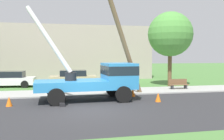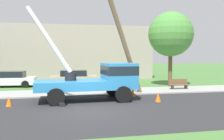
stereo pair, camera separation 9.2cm
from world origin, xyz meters
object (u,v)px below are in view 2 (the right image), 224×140
at_px(utility_truck, 99,78).
at_px(traffic_cone_ahead, 158,97).
at_px(traffic_cone_behind, 9,101).
at_px(park_bench, 179,84).
at_px(parked_sedan_white, 10,79).
at_px(leaning_utility_pole, 121,35).
at_px(parked_sedan_tan, 74,78).
at_px(traffic_cone_curbside, 133,92).
at_px(roadside_tree_near, 171,34).

bearing_deg(utility_truck, traffic_cone_ahead, -20.91).
bearing_deg(traffic_cone_behind, park_bench, 18.83).
distance_m(utility_truck, parked_sedan_white, 10.80).
relative_size(leaning_utility_pole, parked_sedan_tan, 1.88).
bearing_deg(traffic_cone_ahead, park_bench, 51.37).
bearing_deg(traffic_cone_curbside, parked_sedan_tan, 115.27).
bearing_deg(utility_truck, leaning_utility_pole, 38.54).
distance_m(traffic_cone_behind, parked_sedan_tan, 10.47).
bearing_deg(parked_sedan_tan, leaning_utility_pole, -67.69).
relative_size(leaning_utility_pole, roadside_tree_near, 1.23).
bearing_deg(traffic_cone_behind, utility_truck, 10.14).
bearing_deg(leaning_utility_pole, traffic_cone_curbside, -36.82).
relative_size(parked_sedan_white, roadside_tree_near, 0.66).
bearing_deg(leaning_utility_pole, traffic_cone_ahead, -59.27).
bearing_deg(leaning_utility_pole, park_bench, 19.02).
distance_m(utility_truck, leaning_utility_pole, 3.71).
bearing_deg(traffic_cone_behind, parked_sedan_tan, 67.12).
bearing_deg(traffic_cone_ahead, traffic_cone_curbside, 112.98).
bearing_deg(utility_truck, parked_sedan_tan, 97.61).
bearing_deg(traffic_cone_ahead, utility_truck, 159.09).
bearing_deg(parked_sedan_white, traffic_cone_behind, -80.07).
height_order(utility_truck, roadside_tree_near, roadside_tree_near).
xyz_separation_m(utility_truck, roadside_tree_near, (7.54, 5.86, 3.37)).
bearing_deg(traffic_cone_curbside, traffic_cone_behind, -166.45).
relative_size(utility_truck, parked_sedan_white, 1.53).
bearing_deg(parked_sedan_white, parked_sedan_tan, 3.87).
bearing_deg(parked_sedan_white, park_bench, -19.79).
distance_m(leaning_utility_pole, traffic_cone_ahead, 5.15).
height_order(park_bench, roadside_tree_near, roadside_tree_near).
relative_size(traffic_cone_curbside, parked_sedan_tan, 0.12).
bearing_deg(park_bench, leaning_utility_pole, -160.98).
relative_size(traffic_cone_curbside, park_bench, 0.35).
bearing_deg(parked_sedan_white, traffic_cone_ahead, -43.07).
bearing_deg(parked_sedan_tan, park_bench, -33.14).
relative_size(traffic_cone_behind, parked_sedan_tan, 0.12).
bearing_deg(parked_sedan_tan, utility_truck, -82.39).
xyz_separation_m(leaning_utility_pole, traffic_cone_curbside, (0.69, -0.52, -4.02)).
bearing_deg(roadside_tree_near, park_bench, -98.75).
distance_m(utility_truck, parked_sedan_tan, 8.81).
distance_m(traffic_cone_behind, parked_sedan_white, 9.40).
distance_m(park_bench, roadside_tree_near, 5.04).
bearing_deg(parked_sedan_white, roadside_tree_near, -9.69).
relative_size(traffic_cone_behind, parked_sedan_white, 0.12).
distance_m(parked_sedan_white, roadside_tree_near, 15.15).
bearing_deg(traffic_cone_curbside, traffic_cone_ahead, -67.02).
bearing_deg(roadside_tree_near, leaning_utility_pole, -142.34).
height_order(parked_sedan_tan, park_bench, parked_sedan_tan).
bearing_deg(park_bench, roadside_tree_near, 81.25).
relative_size(utility_truck, leaning_utility_pole, 0.82).
xyz_separation_m(utility_truck, parked_sedan_white, (-6.85, 8.32, -0.70)).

